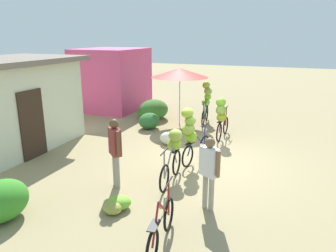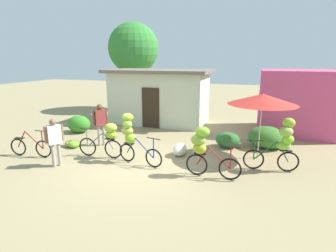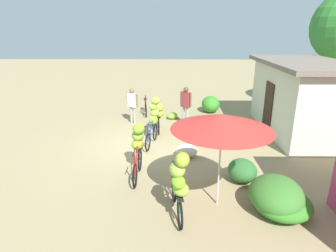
% 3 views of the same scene
% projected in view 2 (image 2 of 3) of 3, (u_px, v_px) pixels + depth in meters
% --- Properties ---
extents(ground_plane, '(60.00, 60.00, 0.00)m').
position_uv_depth(ground_plane, '(138.00, 167.00, 8.41)').
color(ground_plane, '#97865E').
extents(building_low, '(5.41, 3.01, 2.82)m').
position_uv_depth(building_low, '(160.00, 96.00, 14.04)').
color(building_low, beige).
rests_on(building_low, ground).
extents(shop_pink, '(3.20, 2.80, 2.88)m').
position_uv_depth(shop_pink, '(296.00, 102.00, 12.04)').
color(shop_pink, '#CE4677').
rests_on(shop_pink, ground).
extents(tree_behind_building, '(3.24, 3.24, 5.66)m').
position_uv_depth(tree_behind_building, '(133.00, 49.00, 16.94)').
color(tree_behind_building, brown).
rests_on(tree_behind_building, ground).
extents(hedge_bush_front_left, '(1.10, 0.88, 0.80)m').
position_uv_depth(hedge_bush_front_left, '(79.00, 124.00, 12.29)').
color(hedge_bush_front_left, '#358526').
rests_on(hedge_bush_front_left, ground).
extents(hedge_bush_front_right, '(0.92, 0.78, 0.61)m').
position_uv_depth(hedge_bush_front_right, '(228.00, 140.00, 10.21)').
color(hedge_bush_front_right, '#2E682F').
rests_on(hedge_bush_front_right, ground).
extents(hedge_bush_mid, '(1.35, 1.20, 0.85)m').
position_uv_depth(hedge_bush_mid, '(266.00, 137.00, 10.14)').
color(hedge_bush_mid, '#38742B').
rests_on(hedge_bush_mid, ground).
extents(hedge_bush_by_door, '(1.30, 1.29, 0.54)m').
position_uv_depth(hedge_bush_by_door, '(268.00, 140.00, 10.27)').
color(hedge_bush_by_door, '#327924').
rests_on(hedge_bush_by_door, ground).
extents(market_umbrella, '(2.26, 2.26, 2.24)m').
position_uv_depth(market_umbrella, '(263.00, 99.00, 8.65)').
color(market_umbrella, beige).
rests_on(market_umbrella, ground).
extents(bicycle_leftmost, '(1.62, 0.26, 0.97)m').
position_uv_depth(bicycle_leftmost, '(31.00, 147.00, 9.24)').
color(bicycle_leftmost, black).
rests_on(bicycle_leftmost, ground).
extents(bicycle_near_pile, '(1.65, 0.44, 1.25)m').
position_uv_depth(bicycle_near_pile, '(107.00, 137.00, 9.03)').
color(bicycle_near_pile, black).
rests_on(bicycle_near_pile, ground).
extents(bicycle_center_loaded, '(1.65, 0.47, 1.65)m').
position_uv_depth(bicycle_center_loaded, '(131.00, 135.00, 8.55)').
color(bicycle_center_loaded, black).
rests_on(bicycle_center_loaded, ground).
extents(bicycle_by_shop, '(1.62, 0.43, 1.49)m').
position_uv_depth(bicycle_by_shop, '(204.00, 147.00, 7.53)').
color(bicycle_by_shop, black).
rests_on(bicycle_by_shop, ground).
extents(bicycle_rightmost, '(1.64, 0.52, 1.67)m').
position_uv_depth(bicycle_rightmost, '(282.00, 141.00, 7.87)').
color(bicycle_rightmost, black).
rests_on(bicycle_rightmost, ground).
extents(banana_pile_on_ground, '(0.80, 0.67, 0.28)m').
position_uv_depth(banana_pile_on_ground, '(73.00, 144.00, 10.27)').
color(banana_pile_on_ground, '#74B630').
rests_on(banana_pile_on_ground, ground).
extents(produce_sack, '(0.50, 0.74, 0.44)m').
position_uv_depth(produce_sack, '(180.00, 149.00, 9.36)').
color(produce_sack, silver).
rests_on(produce_sack, ground).
extents(person_vendor, '(0.42, 0.45, 1.67)m').
position_uv_depth(person_vendor, '(100.00, 120.00, 10.26)').
color(person_vendor, gray).
rests_on(person_vendor, ground).
extents(person_bystander, '(0.38, 0.50, 1.56)m').
position_uv_depth(person_bystander, '(54.00, 138.00, 8.24)').
color(person_bystander, gray).
rests_on(person_bystander, ground).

